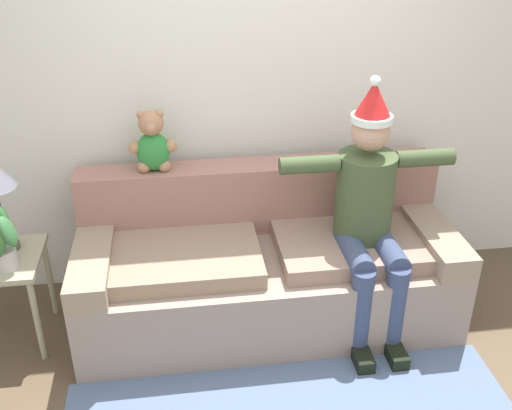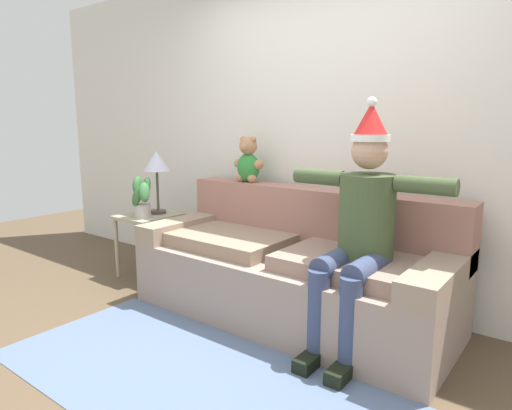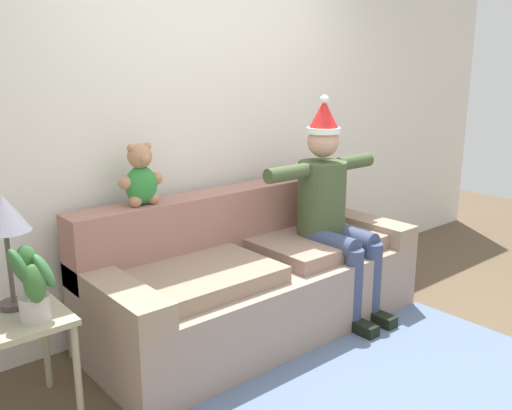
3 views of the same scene
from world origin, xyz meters
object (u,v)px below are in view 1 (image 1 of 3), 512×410
at_px(couch, 266,264).
at_px(side_table, 3,272).
at_px(person_seated, 369,209).
at_px(teddy_bear, 152,144).
at_px(potted_plant, 0,240).

xyz_separation_m(couch, side_table, (-1.54, -0.06, 0.12)).
distance_m(person_seated, side_table, 2.14).
bearing_deg(couch, teddy_bear, 155.98).
xyz_separation_m(person_seated, side_table, (-2.11, 0.12, -0.32)).
xyz_separation_m(side_table, potted_plant, (0.06, -0.11, 0.28)).
xyz_separation_m(person_seated, teddy_bear, (-1.21, 0.46, 0.29)).
xyz_separation_m(couch, person_seated, (0.57, -0.17, 0.44)).
bearing_deg(potted_plant, couch, 6.47).
height_order(person_seated, potted_plant, person_seated).
bearing_deg(side_table, teddy_bear, 20.95).
bearing_deg(person_seated, couch, 163.34).
height_order(couch, side_table, couch).
bearing_deg(person_seated, potted_plant, 179.88).
height_order(side_table, potted_plant, potted_plant).
distance_m(teddy_bear, side_table, 1.13).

